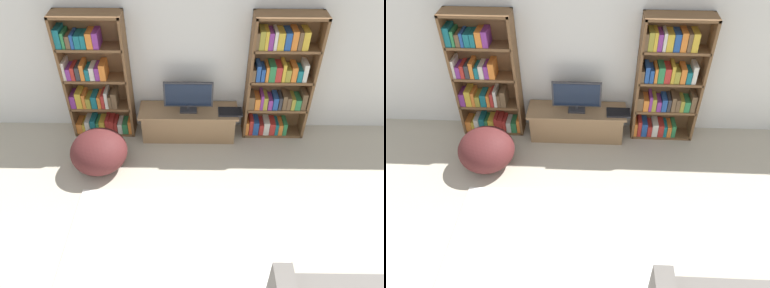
% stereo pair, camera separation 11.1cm
% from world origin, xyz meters
% --- Properties ---
extents(wall_back, '(8.80, 0.06, 2.60)m').
position_xyz_m(wall_back, '(0.00, 4.23, 1.30)').
color(wall_back, silver).
rests_on(wall_back, ground_plane).
extents(bookshelf_left, '(0.90, 0.30, 1.84)m').
position_xyz_m(bookshelf_left, '(-1.38, 4.05, 0.84)').
color(bookshelf_left, brown).
rests_on(bookshelf_left, ground_plane).
extents(bookshelf_right, '(0.90, 0.30, 1.84)m').
position_xyz_m(bookshelf_right, '(1.14, 4.05, 0.90)').
color(bookshelf_right, brown).
rests_on(bookshelf_right, ground_plane).
extents(tv_stand, '(1.42, 0.45, 0.46)m').
position_xyz_m(tv_stand, '(-0.09, 3.94, 0.23)').
color(tv_stand, '#8E6B47').
rests_on(tv_stand, ground_plane).
extents(television, '(0.69, 0.16, 0.47)m').
position_xyz_m(television, '(-0.09, 3.93, 0.71)').
color(television, '#2D2D33').
rests_on(television, tv_stand).
extents(laptop, '(0.34, 0.22, 0.03)m').
position_xyz_m(laptop, '(0.50, 3.89, 0.47)').
color(laptop, '#28282D').
rests_on(laptop, tv_stand).
extents(area_rug, '(2.49, 1.78, 0.02)m').
position_xyz_m(area_rug, '(-0.19, 1.91, 0.01)').
color(area_rug, white).
rests_on(area_rug, ground_plane).
extents(beanbag_ottoman, '(0.75, 0.75, 0.56)m').
position_xyz_m(beanbag_ottoman, '(-1.27, 3.24, 0.28)').
color(beanbag_ottoman, '#4C1E1E').
rests_on(beanbag_ottoman, ground_plane).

